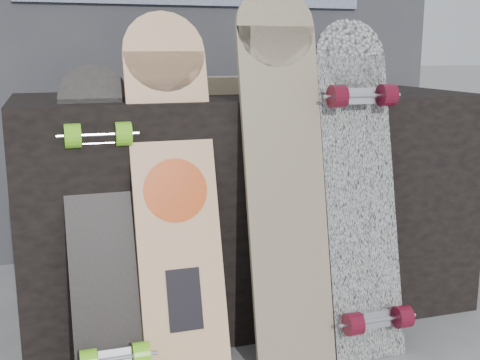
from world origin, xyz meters
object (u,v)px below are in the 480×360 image
object	(u,v)px
longboard_cascadia	(361,183)
skateboard_dark	(104,223)
vendor_table	(249,204)
longboard_geisha	(175,185)
longboard_celtic	(284,166)

from	to	relation	value
longboard_cascadia	skateboard_dark	size ratio (longest dim) A/B	1.15
vendor_table	longboard_cascadia	world-z (taller)	longboard_cascadia
longboard_cascadia	longboard_geisha	bearing A→B (deg)	174.47
longboard_cascadia	vendor_table	bearing A→B (deg)	121.91
longboard_geisha	longboard_celtic	xyz separation A→B (m)	(0.33, -0.03, 0.05)
vendor_table	longboard_geisha	distance (m)	0.50
longboard_celtic	skateboard_dark	distance (m)	0.56
longboard_cascadia	longboard_celtic	bearing A→B (deg)	174.20
longboard_geisha	skateboard_dark	size ratio (longest dim) A/B	1.17
longboard_celtic	skateboard_dark	xyz separation A→B (m)	(-0.54, 0.03, -0.14)
vendor_table	longboard_geisha	size ratio (longest dim) A/B	1.49
skateboard_dark	longboard_geisha	bearing A→B (deg)	1.13
longboard_celtic	skateboard_dark	size ratio (longest dim) A/B	1.26
longboard_celtic	longboard_cascadia	size ratio (longest dim) A/B	1.09
longboard_geisha	longboard_celtic	size ratio (longest dim) A/B	0.93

